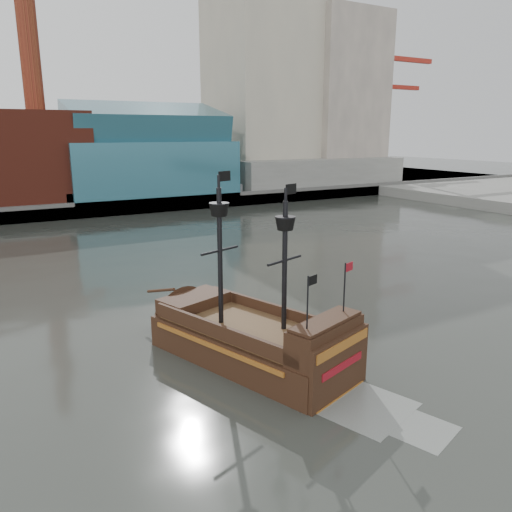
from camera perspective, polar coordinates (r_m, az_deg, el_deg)
ground at (r=31.73m, az=10.82°, el=-11.79°), size 400.00×400.00×0.00m
promenade_far at (r=115.77m, az=-20.11°, el=6.86°), size 220.00×60.00×2.00m
seawall at (r=87.00m, az=-16.76°, el=5.22°), size 220.00×1.00×2.60m
skyline at (r=109.33m, az=-17.65°, el=19.08°), size 149.00×45.00×62.00m
crane_a at (r=142.33m, az=14.29°, el=15.76°), size 22.50×4.00×32.25m
crane_b at (r=156.09m, az=14.25°, el=14.27°), size 19.10×4.00×26.25m
pirate_ship at (r=30.75m, az=-0.34°, el=-10.09°), size 9.84×17.16×12.32m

